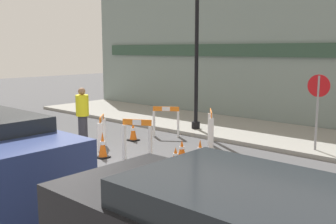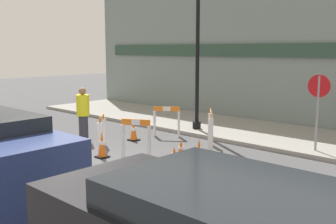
{
  "view_description": "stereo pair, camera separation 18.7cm",
  "coord_description": "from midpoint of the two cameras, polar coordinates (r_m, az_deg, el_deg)",
  "views": [
    {
      "loc": [
        7.89,
        -5.41,
        2.82
      ],
      "look_at": [
        0.27,
        3.12,
        1.0
      ],
      "focal_mm": 42.0,
      "sensor_mm": 36.0,
      "label": 1
    },
    {
      "loc": [
        8.03,
        -5.29,
        2.82
      ],
      "look_at": [
        0.27,
        3.12,
        1.0
      ],
      "focal_mm": 42.0,
      "sensor_mm": 36.0,
      "label": 2
    }
  ],
  "objects": [
    {
      "name": "person_worker",
      "position": [
        12.53,
        -12.73,
        -0.1
      ],
      "size": [
        0.51,
        0.51,
        1.66
      ],
      "rotation": [
        0.0,
        0.0,
        0.33
      ],
      "color": "#33333D",
      "rests_on": "ground_plane"
    },
    {
      "name": "traffic_cone_2",
      "position": [
        10.5,
        -9.97,
        -4.79
      ],
      "size": [
        0.3,
        0.3,
        0.7
      ],
      "color": "black",
      "rests_on": "ground_plane"
    },
    {
      "name": "sidewalk_slab",
      "position": [
        14.41,
        7.37,
        -2.07
      ],
      "size": [
        18.0,
        3.67,
        0.13
      ],
      "color": "gray",
      "rests_on": "ground_plane"
    },
    {
      "name": "stop_sign",
      "position": [
        11.19,
        20.48,
        1.69
      ],
      "size": [
        0.6,
        0.06,
        2.05
      ],
      "rotation": [
        0.0,
        0.0,
        3.18
      ],
      "color": "gray",
      "rests_on": "sidewalk_slab"
    },
    {
      "name": "streetlamp_post",
      "position": [
        13.42,
        3.83,
        14.74
      ],
      "size": [
        0.44,
        0.44,
        6.39
      ],
      "color": "black",
      "rests_on": "sidewalk_slab"
    },
    {
      "name": "traffic_cone_3",
      "position": [
        12.34,
        -5.5,
        -2.78
      ],
      "size": [
        0.3,
        0.3,
        0.63
      ],
      "color": "black",
      "rests_on": "ground_plane"
    },
    {
      "name": "ground_plane",
      "position": [
        10.0,
        -13.86,
        -7.62
      ],
      "size": [
        60.0,
        60.0,
        0.0
      ],
      "primitive_type": "plane",
      "color": "#4C4C4F"
    },
    {
      "name": "traffic_cone_1",
      "position": [
        9.74,
        0.56,
        -6.46
      ],
      "size": [
        0.3,
        0.3,
        0.46
      ],
      "color": "black",
      "rests_on": "ground_plane"
    },
    {
      "name": "barricade_0",
      "position": [
        12.82,
        -0.7,
        -1.21
      ],
      "size": [
        0.78,
        0.6,
        0.99
      ],
      "rotation": [
        0.0,
        0.0,
        3.76
      ],
      "color": "white",
      "rests_on": "ground_plane"
    },
    {
      "name": "barricade_2",
      "position": [
        9.87,
        -5.03,
        -4.07
      ],
      "size": [
        0.72,
        0.47,
        1.11
      ],
      "rotation": [
        0.0,
        0.0,
        6.78
      ],
      "color": "white",
      "rests_on": "ground_plane"
    },
    {
      "name": "barricade_3",
      "position": [
        11.36,
        5.74,
        -2.28
      ],
      "size": [
        0.66,
        0.79,
        1.1
      ],
      "rotation": [
        0.0,
        0.0,
        8.51
      ],
      "color": "white",
      "rests_on": "ground_plane"
    },
    {
      "name": "traffic_cone_4",
      "position": [
        10.26,
        1.5,
        -5.5
      ],
      "size": [
        0.3,
        0.3,
        0.51
      ],
      "color": "black",
      "rests_on": "ground_plane"
    },
    {
      "name": "storefront_facade",
      "position": [
        15.76,
        11.55,
        8.61
      ],
      "size": [
        18.0,
        0.22,
        5.5
      ],
      "color": "gray",
      "rests_on": "ground_plane"
    },
    {
      "name": "traffic_cone_0",
      "position": [
        10.01,
        4.14,
        -5.68
      ],
      "size": [
        0.3,
        0.3,
        0.59
      ],
      "color": "black",
      "rests_on": "ground_plane"
    },
    {
      "name": "barricade_1",
      "position": [
        11.44,
        -10.02,
        -2.78
      ],
      "size": [
        0.59,
        0.62,
        0.96
      ],
      "rotation": [
        0.0,
        0.0,
        5.46
      ],
      "color": "white",
      "rests_on": "ground_plane"
    }
  ]
}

